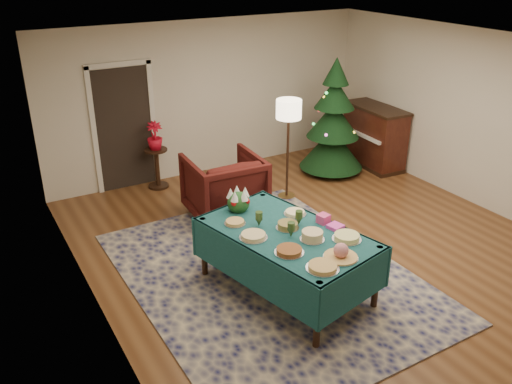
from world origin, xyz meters
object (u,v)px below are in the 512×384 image
gift_box (323,219)px  floor_lamp (289,115)px  side_table (157,169)px  buffet_table (287,244)px  christmas_tree (333,122)px  armchair (224,184)px  piano (374,137)px  potted_plant (155,142)px

gift_box → floor_lamp: (0.98, 2.26, 0.54)m
side_table → buffet_table: bearing=-86.6°
side_table → christmas_tree: 3.20m
armchair → piano: piano is taller
armchair → side_table: 1.65m
gift_box → side_table: (-0.71, 3.72, -0.52)m
buffet_table → piano: piano is taller
buffet_table → gift_box: 0.54m
floor_lamp → potted_plant: bearing=139.3°
buffet_table → christmas_tree: size_ratio=1.09×
floor_lamp → piano: 2.40m
gift_box → potted_plant: (-0.71, 3.72, -0.03)m
gift_box → piano: 4.17m
gift_box → armchair: armchair is taller
armchair → side_table: size_ratio=1.57×
christmas_tree → potted_plant: bearing=162.9°
armchair → potted_plant: (-0.49, 1.56, 0.28)m
buffet_table → side_table: buffet_table is taller
gift_box → side_table: gift_box is taller
armchair → christmas_tree: 2.62m
gift_box → potted_plant: size_ratio=0.27×
gift_box → armchair: size_ratio=0.12×
side_table → christmas_tree: size_ratio=0.33×
piano → christmas_tree: bearing=172.8°
buffet_table → floor_lamp: (1.47, 2.24, 0.76)m
floor_lamp → christmas_tree: bearing=22.1°
armchair → piano: size_ratio=0.81×
floor_lamp → christmas_tree: christmas_tree is taller
buffet_table → armchair: (0.27, 2.13, -0.10)m
armchair → floor_lamp: bearing=-171.7°
floor_lamp → piano: size_ratio=1.23×
armchair → piano: bearing=-167.9°
christmas_tree → side_table: bearing=162.9°
gift_box → side_table: bearing=100.9°
buffet_table → gift_box: bearing=-2.7°
buffet_table → gift_box: (0.50, -0.02, 0.21)m
gift_box → floor_lamp: bearing=66.7°
christmas_tree → piano: 0.98m
gift_box → piano: size_ratio=0.10×
christmas_tree → piano: bearing=-7.2°
floor_lamp → potted_plant: 2.30m
buffet_table → floor_lamp: 2.79m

